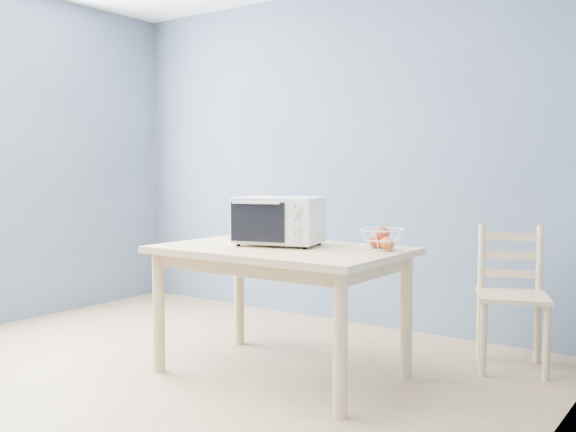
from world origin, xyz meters
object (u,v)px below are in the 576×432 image
Objects in this scene: toaster_oven at (276,220)px; dining_chair at (511,298)px; fruit_basket at (383,239)px; dining_table at (281,264)px.

dining_chair is (1.13, 0.86, -0.48)m from toaster_oven.
dining_chair is at bearing 22.92° from toaster_oven.
fruit_basket is at bearing -1.56° from toaster_oven.
fruit_basket is (0.63, 0.14, -0.09)m from toaster_oven.
dining_table is 0.27m from toaster_oven.
fruit_basket is 0.35× the size of dining_chair.
dining_table is at bearing -50.60° from toaster_oven.
dining_table is 0.61m from fruit_basket.
fruit_basket reaches higher than dining_chair.
toaster_oven reaches higher than dining_table.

